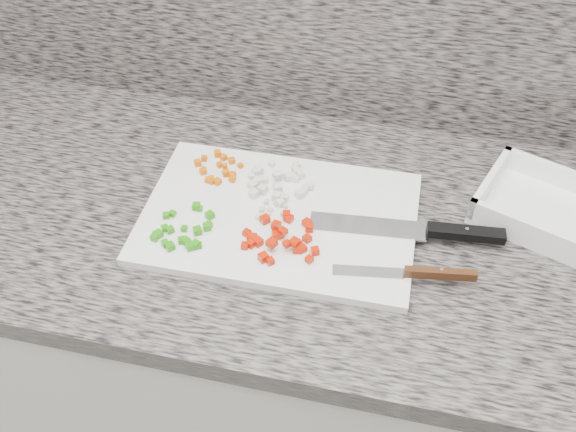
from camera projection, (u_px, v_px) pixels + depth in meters
name	position (u px, v px, depth m)	size (l,w,h in m)	color
cabinet	(317.00, 367.00, 1.43)	(3.92, 0.62, 0.86)	silver
countertop	(325.00, 227.00, 1.11)	(3.96, 0.64, 0.04)	#635E58
cutting_board	(279.00, 218.00, 1.09)	(0.46, 0.31, 0.02)	white
carrot_pile	(217.00, 169.00, 1.16)	(0.09, 0.09, 0.02)	#D25D04
onion_pile	(278.00, 182.00, 1.13)	(0.12, 0.12, 0.02)	silver
green_pepper_pile	(185.00, 231.00, 1.05)	(0.09, 0.11, 0.01)	#25870C
red_pepper_pile	(280.00, 237.00, 1.03)	(0.13, 0.12, 0.02)	#C01A02
garlic_pile	(269.00, 212.00, 1.08)	(0.05, 0.06, 0.01)	beige
chef_knife	(432.00, 231.00, 1.05)	(0.32, 0.06, 0.02)	silver
paring_knife	(422.00, 273.00, 0.98)	(0.22, 0.05, 0.02)	silver
tray	(553.00, 213.00, 1.08)	(0.29, 0.25, 0.05)	white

